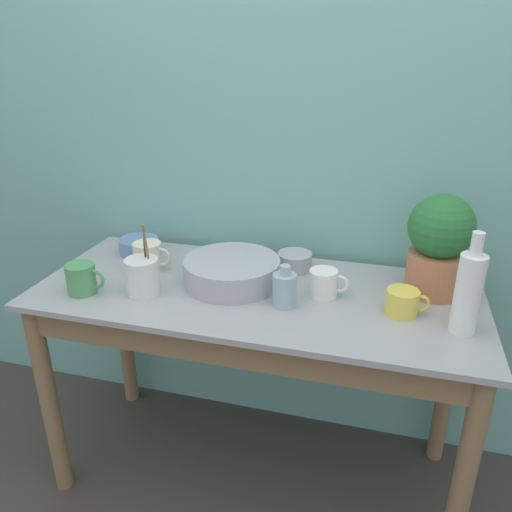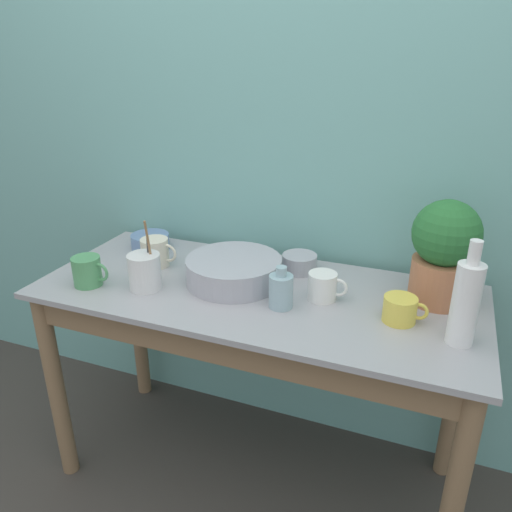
{
  "view_description": "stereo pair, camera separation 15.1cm",
  "coord_description": "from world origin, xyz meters",
  "px_view_note": "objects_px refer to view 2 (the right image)",
  "views": [
    {
      "loc": [
        0.39,
        -1.1,
        1.53
      ],
      "look_at": [
        0.0,
        0.31,
        0.9
      ],
      "focal_mm": 35.0,
      "sensor_mm": 36.0,
      "label": 1
    },
    {
      "loc": [
        0.53,
        -1.05,
        1.53
      ],
      "look_at": [
        0.0,
        0.31,
        0.9
      ],
      "focal_mm": 35.0,
      "sensor_mm": 36.0,
      "label": 2
    }
  ],
  "objects_px": {
    "mug_white": "(323,286)",
    "mug_yellow": "(400,309)",
    "potted_plant": "(444,250)",
    "bowl_small_steel": "(299,263)",
    "bowl_wash_large": "(234,270)",
    "bottle_short": "(281,290)",
    "bowl_small_blue": "(150,242)",
    "mug_cream": "(156,252)",
    "utensil_cup": "(145,271)",
    "mug_green": "(88,271)",
    "bottle_tall": "(466,302)"
  },
  "relations": [
    {
      "from": "bottle_short",
      "to": "mug_yellow",
      "type": "distance_m",
      "value": 0.35
    },
    {
      "from": "mug_green",
      "to": "utensil_cup",
      "type": "height_order",
      "value": "utensil_cup"
    },
    {
      "from": "mug_green",
      "to": "mug_cream",
      "type": "distance_m",
      "value": 0.25
    },
    {
      "from": "bottle_tall",
      "to": "bowl_wash_large",
      "type": "bearing_deg",
      "value": 170.39
    },
    {
      "from": "mug_cream",
      "to": "bowl_small_blue",
      "type": "distance_m",
      "value": 0.17
    },
    {
      "from": "mug_yellow",
      "to": "bowl_small_blue",
      "type": "bearing_deg",
      "value": 167.52
    },
    {
      "from": "mug_yellow",
      "to": "mug_green",
      "type": "bearing_deg",
      "value": -172.41
    },
    {
      "from": "mug_yellow",
      "to": "utensil_cup",
      "type": "bearing_deg",
      "value": -173.99
    },
    {
      "from": "mug_white",
      "to": "mug_cream",
      "type": "xyz_separation_m",
      "value": [
        -0.63,
        0.03,
        0.01
      ]
    },
    {
      "from": "bottle_short",
      "to": "mug_cream",
      "type": "relative_size",
      "value": 0.97
    },
    {
      "from": "bowl_wash_large",
      "to": "mug_white",
      "type": "relative_size",
      "value": 2.57
    },
    {
      "from": "bowl_small_steel",
      "to": "bowl_small_blue",
      "type": "bearing_deg",
      "value": -178.78
    },
    {
      "from": "potted_plant",
      "to": "bottle_tall",
      "type": "relative_size",
      "value": 1.1
    },
    {
      "from": "potted_plant",
      "to": "mug_cream",
      "type": "height_order",
      "value": "potted_plant"
    },
    {
      "from": "potted_plant",
      "to": "bowl_small_steel",
      "type": "distance_m",
      "value": 0.49
    },
    {
      "from": "bowl_wash_large",
      "to": "mug_cream",
      "type": "relative_size",
      "value": 2.33
    },
    {
      "from": "bottle_short",
      "to": "bowl_small_blue",
      "type": "xyz_separation_m",
      "value": [
        -0.63,
        0.26,
        -0.03
      ]
    },
    {
      "from": "bowl_wash_large",
      "to": "mug_green",
      "type": "height_order",
      "value": "mug_green"
    },
    {
      "from": "bowl_small_steel",
      "to": "bowl_small_blue",
      "type": "height_order",
      "value": "bowl_small_steel"
    },
    {
      "from": "bottle_short",
      "to": "bowl_small_blue",
      "type": "height_order",
      "value": "bottle_short"
    },
    {
      "from": "bowl_small_blue",
      "to": "utensil_cup",
      "type": "bearing_deg",
      "value": -60.19
    },
    {
      "from": "bowl_wash_large",
      "to": "bowl_small_blue",
      "type": "height_order",
      "value": "bowl_wash_large"
    },
    {
      "from": "bowl_wash_large",
      "to": "bottle_short",
      "type": "bearing_deg",
      "value": -27.76
    },
    {
      "from": "mug_yellow",
      "to": "mug_cream",
      "type": "relative_size",
      "value": 0.93
    },
    {
      "from": "utensil_cup",
      "to": "mug_white",
      "type": "bearing_deg",
      "value": 13.7
    },
    {
      "from": "utensil_cup",
      "to": "bottle_tall",
      "type": "bearing_deg",
      "value": 1.6
    },
    {
      "from": "bowl_small_steel",
      "to": "bowl_small_blue",
      "type": "relative_size",
      "value": 0.83
    },
    {
      "from": "bowl_small_steel",
      "to": "bowl_wash_large",
      "type": "bearing_deg",
      "value": -137.45
    },
    {
      "from": "mug_green",
      "to": "bottle_short",
      "type": "bearing_deg",
      "value": 7.86
    },
    {
      "from": "potted_plant",
      "to": "mug_cream",
      "type": "xyz_separation_m",
      "value": [
        -0.96,
        -0.08,
        -0.12
      ]
    },
    {
      "from": "mug_white",
      "to": "mug_yellow",
      "type": "xyz_separation_m",
      "value": [
        0.24,
        -0.05,
        -0.01
      ]
    },
    {
      "from": "bottle_short",
      "to": "mug_cream",
      "type": "distance_m",
      "value": 0.54
    },
    {
      "from": "bowl_small_blue",
      "to": "mug_green",
      "type": "bearing_deg",
      "value": -93.06
    },
    {
      "from": "bowl_wash_large",
      "to": "utensil_cup",
      "type": "relative_size",
      "value": 1.36
    },
    {
      "from": "bowl_wash_large",
      "to": "bottle_short",
      "type": "relative_size",
      "value": 2.4
    },
    {
      "from": "bowl_wash_large",
      "to": "mug_green",
      "type": "bearing_deg",
      "value": -156.12
    },
    {
      "from": "mug_cream",
      "to": "bottle_short",
      "type": "bearing_deg",
      "value": -14.02
    },
    {
      "from": "bowl_small_blue",
      "to": "mug_white",
      "type": "bearing_deg",
      "value": -12.58
    },
    {
      "from": "bowl_small_blue",
      "to": "potted_plant",
      "type": "bearing_deg",
      "value": -2.39
    },
    {
      "from": "mug_yellow",
      "to": "potted_plant",
      "type": "bearing_deg",
      "value": 61.29
    },
    {
      "from": "mug_yellow",
      "to": "bottle_tall",
      "type": "bearing_deg",
      "value": -19.5
    },
    {
      "from": "mug_green",
      "to": "bowl_small_steel",
      "type": "distance_m",
      "value": 0.72
    },
    {
      "from": "bottle_short",
      "to": "bowl_small_steel",
      "type": "xyz_separation_m",
      "value": [
        -0.02,
        0.27,
        -0.03
      ]
    },
    {
      "from": "potted_plant",
      "to": "bottle_short",
      "type": "bearing_deg",
      "value": -154.12
    },
    {
      "from": "bottle_tall",
      "to": "utensil_cup",
      "type": "height_order",
      "value": "bottle_tall"
    },
    {
      "from": "mug_white",
      "to": "mug_yellow",
      "type": "bearing_deg",
      "value": -12.17
    },
    {
      "from": "mug_yellow",
      "to": "mug_cream",
      "type": "height_order",
      "value": "mug_cream"
    },
    {
      "from": "mug_cream",
      "to": "mug_white",
      "type": "bearing_deg",
      "value": -3.13
    },
    {
      "from": "mug_cream",
      "to": "bowl_small_steel",
      "type": "xyz_separation_m",
      "value": [
        0.5,
        0.14,
        -0.02
      ]
    },
    {
      "from": "potted_plant",
      "to": "bottle_tall",
      "type": "bearing_deg",
      "value": -73.27
    }
  ]
}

